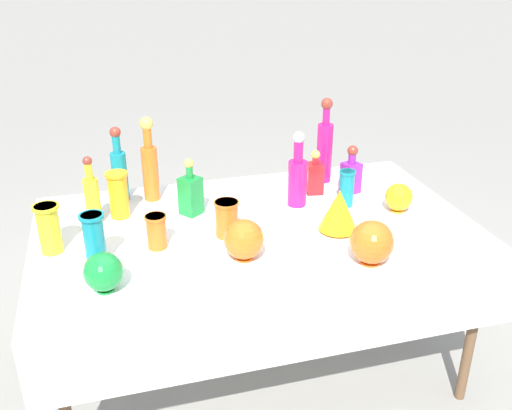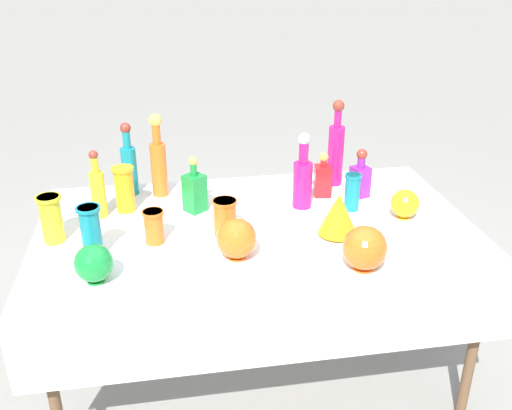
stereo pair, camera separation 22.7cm
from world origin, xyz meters
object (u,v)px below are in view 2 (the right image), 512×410
(slender_vase_0, at_px, (91,230))
(round_bowl_2, at_px, (365,248))
(tall_bottle_3, at_px, (303,178))
(slender_vase_4, at_px, (352,191))
(tall_bottle_2, at_px, (129,165))
(round_bowl_1, at_px, (405,204))
(square_decanter_2, at_px, (195,191))
(slender_vase_2, at_px, (124,188))
(round_bowl_3, at_px, (236,239))
(cardboard_box_behind_left, at_px, (303,217))
(tall_bottle_4, at_px, (336,150))
(slender_vase_3, at_px, (51,217))
(tall_bottle_0, at_px, (158,161))
(slender_vase_5, at_px, (225,216))
(fluted_vase_0, at_px, (338,214))
(round_bowl_0, at_px, (94,263))
(square_decanter_0, at_px, (323,178))
(tall_bottle_1, at_px, (98,190))
(square_decanter_1, at_px, (360,177))
(slender_vase_1, at_px, (154,225))

(slender_vase_0, height_order, round_bowl_2, slender_vase_0)
(tall_bottle_3, distance_m, slender_vase_4, 0.23)
(slender_vase_4, bearing_deg, tall_bottle_2, 160.63)
(round_bowl_1, bearing_deg, square_decanter_2, 165.72)
(tall_bottle_2, distance_m, slender_vase_0, 0.60)
(slender_vase_2, distance_m, round_bowl_3, 0.67)
(tall_bottle_3, distance_m, round_bowl_3, 0.55)
(tall_bottle_3, xyz_separation_m, cardboard_box_behind_left, (0.30, 1.12, -0.77))
(round_bowl_3, bearing_deg, square_decanter_2, 105.80)
(tall_bottle_4, relative_size, slender_vase_3, 2.14)
(tall_bottle_0, xyz_separation_m, round_bowl_1, (1.05, -0.43, -0.10))
(slender_vase_5, xyz_separation_m, fluted_vase_0, (0.46, -0.09, 0.01))
(slender_vase_3, bearing_deg, slender_vase_5, -4.53)
(tall_bottle_4, distance_m, round_bowl_0, 1.33)
(slender_vase_0, bearing_deg, round_bowl_0, -83.14)
(slender_vase_4, relative_size, round_bowl_1, 1.28)
(square_decanter_0, distance_m, slender_vase_4, 0.20)
(slender_vase_4, height_order, round_bowl_3, slender_vase_4)
(square_decanter_0, distance_m, round_bowl_2, 0.68)
(slender_vase_0, xyz_separation_m, slender_vase_5, (0.53, 0.09, -0.03))
(square_decanter_0, bearing_deg, tall_bottle_2, 169.08)
(tall_bottle_1, xyz_separation_m, fluted_vase_0, (0.98, -0.34, -0.03))
(square_decanter_0, relative_size, round_bowl_3, 1.33)
(tall_bottle_1, height_order, slender_vase_0, tall_bottle_1)
(slender_vase_5, bearing_deg, slender_vase_0, -169.95)
(tall_bottle_0, distance_m, square_decanter_2, 0.26)
(square_decanter_0, bearing_deg, tall_bottle_1, -176.78)
(tall_bottle_1, bearing_deg, cardboard_box_behind_left, 41.43)
(tall_bottle_4, bearing_deg, slender_vase_0, -154.51)
(square_decanter_0, bearing_deg, slender_vase_0, -158.31)
(slender_vase_4, bearing_deg, slender_vase_3, -176.13)
(square_decanter_2, bearing_deg, tall_bottle_2, 140.11)
(tall_bottle_4, bearing_deg, round_bowl_2, -98.95)
(round_bowl_3, bearing_deg, square_decanter_1, 36.23)
(tall_bottle_3, bearing_deg, round_bowl_0, -150.72)
(slender_vase_2, distance_m, round_bowl_0, 0.59)
(tall_bottle_0, bearing_deg, round_bowl_3, -66.83)
(cardboard_box_behind_left, bearing_deg, slender_vase_4, -94.36)
(slender_vase_1, relative_size, slender_vase_5, 0.91)
(square_decanter_2, relative_size, slender_vase_3, 1.30)
(tall_bottle_4, height_order, round_bowl_1, tall_bottle_4)
(round_bowl_1, bearing_deg, slender_vase_4, 148.26)
(slender_vase_4, distance_m, round_bowl_1, 0.24)
(slender_vase_3, xyz_separation_m, round_bowl_3, (0.71, -0.26, -0.02))
(square_decanter_0, xyz_separation_m, slender_vase_0, (-1.03, -0.41, 0.03))
(tall_bottle_2, distance_m, square_decanter_1, 1.10)
(square_decanter_1, distance_m, slender_vase_1, 1.01)
(tall_bottle_4, distance_m, slender_vase_5, 0.75)
(slender_vase_0, height_order, slender_vase_4, slender_vase_0)
(square_decanter_0, height_order, slender_vase_0, square_decanter_0)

